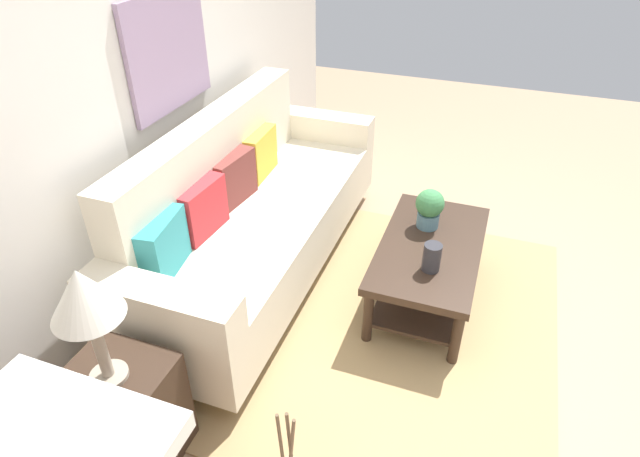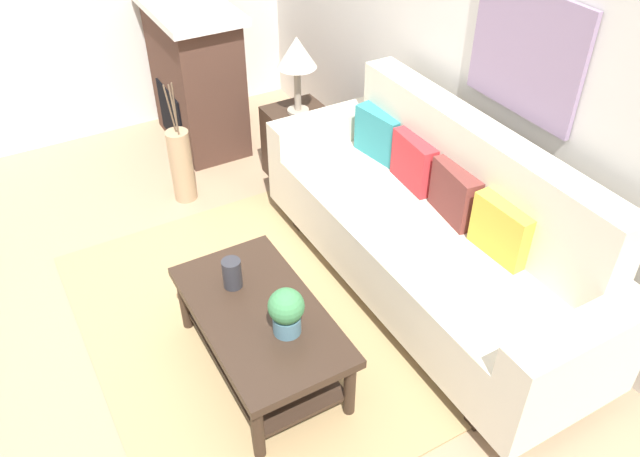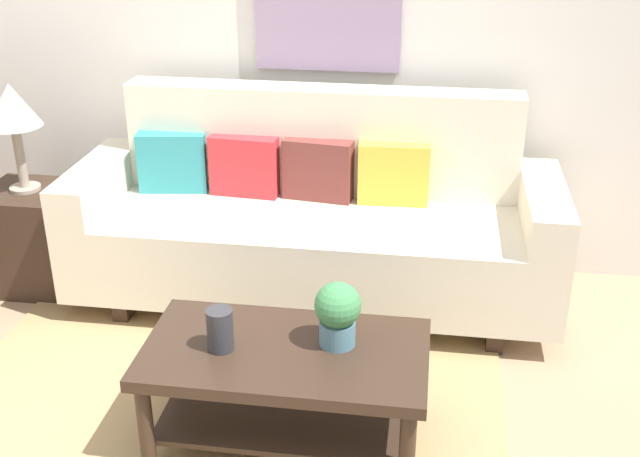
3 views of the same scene
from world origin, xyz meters
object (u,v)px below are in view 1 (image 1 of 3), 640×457
(framed_painting, at_px, (169,52))
(couch, at_px, (253,215))
(throw_pillow_crimson, at_px, (202,209))
(potted_plant_tabletop, at_px, (429,207))
(throw_pillow_mustard, at_px, (260,154))
(table_lamp, at_px, (84,299))
(coffee_table, at_px, (429,260))
(throw_pillow_teal, at_px, (164,246))
(tabletop_vase, at_px, (432,257))
(throw_pillow_maroon, at_px, (233,179))
(side_table, at_px, (123,418))

(framed_painting, bearing_deg, couch, -90.00)
(throw_pillow_crimson, bearing_deg, potted_plant_tabletop, -62.04)
(potted_plant_tabletop, bearing_deg, throw_pillow_crimson, 117.96)
(throw_pillow_mustard, distance_m, table_lamp, 1.96)
(throw_pillow_mustard, relative_size, coffee_table, 0.33)
(coffee_table, xyz_separation_m, framed_painting, (-0.07, 1.63, 1.14))
(table_lamp, bearing_deg, couch, 3.19)
(couch, height_order, throw_pillow_teal, couch)
(throw_pillow_crimson, height_order, coffee_table, throw_pillow_crimson)
(coffee_table, height_order, table_lamp, table_lamp)
(throw_pillow_teal, relative_size, tabletop_vase, 2.12)
(throw_pillow_crimson, height_order, throw_pillow_maroon, same)
(throw_pillow_maroon, xyz_separation_m, side_table, (-1.53, -0.21, -0.40))
(throw_pillow_mustard, distance_m, potted_plant_tabletop, 1.24)
(table_lamp, height_order, framed_painting, framed_painting)
(potted_plant_tabletop, distance_m, side_table, 2.08)
(throw_pillow_maroon, distance_m, potted_plant_tabletop, 1.26)
(throw_pillow_mustard, xyz_separation_m, framed_painting, (-0.39, 0.34, 0.77))
(couch, distance_m, coffee_table, 1.18)
(couch, bearing_deg, throw_pillow_maroon, 90.00)
(throw_pillow_teal, xyz_separation_m, coffee_table, (0.85, -1.29, -0.37))
(throw_pillow_crimson, bearing_deg, couch, -17.59)
(tabletop_vase, distance_m, table_lamp, 1.82)
(tabletop_vase, distance_m, potted_plant_tabletop, 0.45)
(throw_pillow_crimson, xyz_separation_m, table_lamp, (-1.14, -0.21, 0.31))
(tabletop_vase, bearing_deg, throw_pillow_teal, 114.56)
(coffee_table, bearing_deg, framed_painting, 92.37)
(throw_pillow_teal, height_order, throw_pillow_mustard, same)
(throw_pillow_crimson, height_order, tabletop_vase, throw_pillow_crimson)
(throw_pillow_mustard, relative_size, tabletop_vase, 2.12)
(table_lamp, bearing_deg, tabletop_vase, -39.58)
(throw_pillow_mustard, bearing_deg, table_lamp, -173.78)
(throw_pillow_crimson, xyz_separation_m, throw_pillow_mustard, (0.78, 0.00, 0.00))
(throw_pillow_maroon, xyz_separation_m, throw_pillow_mustard, (0.39, 0.00, 0.00))
(side_table, bearing_deg, couch, 3.19)
(throw_pillow_teal, xyz_separation_m, side_table, (-0.75, -0.21, -0.40))
(couch, relative_size, throw_pillow_teal, 6.84)
(couch, relative_size, side_table, 4.40)
(couch, relative_size, potted_plant_tabletop, 9.40)
(throw_pillow_teal, distance_m, throw_pillow_mustard, 1.18)
(throw_pillow_teal, bearing_deg, throw_pillow_crimson, 0.00)
(throw_pillow_mustard, height_order, coffee_table, throw_pillow_mustard)
(throw_pillow_teal, relative_size, framed_painting, 0.47)
(side_table, bearing_deg, table_lamp, 0.00)
(coffee_table, distance_m, table_lamp, 2.05)
(throw_pillow_teal, bearing_deg, framed_painting, 23.52)
(throw_pillow_teal, bearing_deg, table_lamp, -164.34)
(side_table, bearing_deg, tabletop_vase, -39.58)
(couch, distance_m, tabletop_vase, 1.22)
(couch, xyz_separation_m, throw_pillow_mustard, (0.39, 0.12, 0.25))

